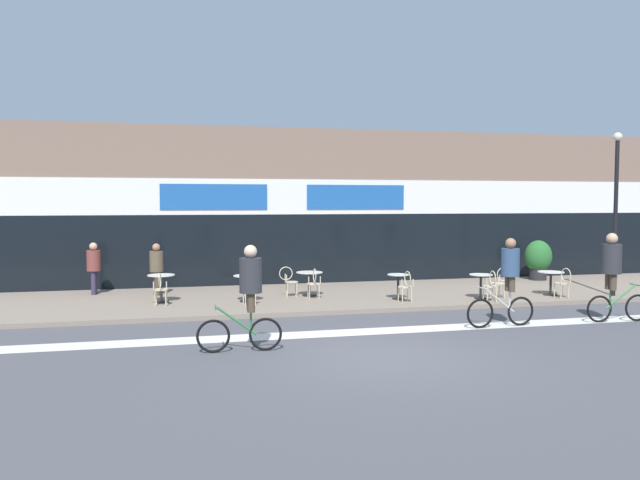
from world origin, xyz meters
TOP-DOWN VIEW (x-y plane):
  - ground_plane at (0.00, 0.00)m, footprint 120.00×120.00m
  - sidewalk_slab at (0.00, 7.25)m, footprint 40.00×5.50m
  - storefront_facade at (0.00, 11.96)m, footprint 40.00×4.06m
  - bike_lane_stripe at (0.00, 2.33)m, footprint 36.00×0.70m
  - bistro_table_0 at (-4.16, 6.94)m, footprint 0.76×0.76m
  - bistro_table_1 at (-1.79, 6.49)m, footprint 0.77×0.77m
  - bistro_table_2 at (0.16, 7.13)m, footprint 0.79×0.79m
  - bistro_table_3 at (2.53, 5.90)m, footprint 0.62×0.62m
  - bistro_table_4 at (4.93, 5.47)m, footprint 0.67×0.67m
  - bistro_table_5 at (7.33, 5.60)m, footprint 0.77×0.77m
  - cafe_chair_0_near at (-4.17, 6.31)m, footprint 0.44×0.59m
  - cafe_chair_1_near at (-1.79, 5.86)m, footprint 0.43×0.59m
  - cafe_chair_2_near at (0.16, 6.51)m, footprint 0.42×0.58m
  - cafe_chair_2_side at (-0.46, 7.14)m, footprint 0.59×0.42m
  - cafe_chair_3_near at (2.54, 5.28)m, footprint 0.42×0.59m
  - cafe_chair_4_near at (4.93, 4.85)m, footprint 0.44×0.59m
  - cafe_chair_4_side at (5.56, 5.47)m, footprint 0.58×0.42m
  - cafe_chair_5_near at (7.33, 4.97)m, footprint 0.44×0.59m
  - planter_pot at (9.05, 8.97)m, footprint 0.95×0.95m
  - lamp_post at (9.10, 5.05)m, footprint 0.26×0.26m
  - cyclist_0 at (-2.39, 1.08)m, footprint 1.69×0.51m
  - cyclist_1 at (3.85, 2.12)m, footprint 1.78×0.50m
  - cyclist_2 at (6.65, 2.03)m, footprint 1.71×0.53m
  - pedestrian_near_end at (-6.19, 8.93)m, footprint 0.46×0.46m
  - pedestrian_far_end at (-4.32, 8.34)m, footprint 0.50×0.50m

SIDE VIEW (x-z plane):
  - ground_plane at x=0.00m, z-range 0.00..0.00m
  - bike_lane_stripe at x=0.00m, z-range 0.00..0.01m
  - sidewalk_slab at x=0.00m, z-range 0.00..0.12m
  - bistro_table_4 at x=4.93m, z-range 0.27..0.99m
  - bistro_table_3 at x=2.53m, z-range 0.27..1.00m
  - cafe_chair_0_near at x=-4.17m, z-range 0.19..1.09m
  - cafe_chair_1_near at x=-1.79m, z-range 0.19..1.09m
  - cafe_chair_2_near at x=0.16m, z-range 0.19..1.09m
  - cafe_chair_2_side at x=-0.46m, z-range 0.19..1.09m
  - cafe_chair_3_near at x=2.54m, z-range 0.19..1.09m
  - cafe_chair_4_near at x=4.93m, z-range 0.19..1.09m
  - cafe_chair_4_side at x=5.56m, z-range 0.19..1.09m
  - cafe_chair_5_near at x=7.33m, z-range 0.19..1.09m
  - bistro_table_5 at x=7.33m, z-range 0.28..1.00m
  - bistro_table_2 at x=0.16m, z-range 0.28..1.00m
  - bistro_table_1 at x=-1.79m, z-range 0.29..1.04m
  - bistro_table_0 at x=-4.16m, z-range 0.29..1.07m
  - planter_pot at x=9.05m, z-range 0.18..1.62m
  - pedestrian_far_end at x=-4.32m, z-range 0.27..1.84m
  - pedestrian_near_end at x=-6.19m, z-range 0.27..1.86m
  - cyclist_1 at x=3.85m, z-range 0.15..2.25m
  - cyclist_0 at x=-2.39m, z-range 0.19..2.30m
  - cyclist_2 at x=6.65m, z-range 0.21..2.40m
  - storefront_facade at x=0.00m, z-range -0.01..5.47m
  - lamp_post at x=9.10m, z-range 0.52..5.41m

